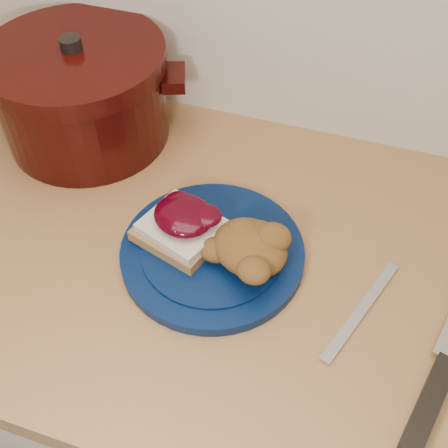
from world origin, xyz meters
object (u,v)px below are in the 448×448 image
(plate, at_px, (212,253))
(dutch_oven, at_px, (82,93))
(pepper_grinder, at_px, (82,82))
(chef_knife, at_px, (442,372))
(butter_knife, at_px, (362,310))

(plate, xyz_separation_m, dutch_oven, (-0.28, 0.18, 0.07))
(plate, relative_size, dutch_oven, 0.71)
(pepper_grinder, bearing_deg, dutch_oven, -58.80)
(chef_knife, relative_size, butter_knife, 1.88)
(butter_knife, relative_size, pepper_grinder, 1.40)
(butter_knife, height_order, dutch_oven, dutch_oven)
(butter_knife, distance_m, dutch_oven, 0.54)
(butter_knife, xyz_separation_m, pepper_grinder, (-0.52, 0.25, 0.06))
(chef_knife, xyz_separation_m, dutch_oven, (-0.59, 0.27, 0.07))
(chef_knife, xyz_separation_m, butter_knife, (-0.10, 0.06, -0.01))
(plate, relative_size, chef_knife, 0.73)
(chef_knife, distance_m, pepper_grinder, 0.70)
(chef_knife, distance_m, dutch_oven, 0.65)
(plate, bearing_deg, pepper_grinder, 143.24)
(chef_knife, bearing_deg, plate, 89.69)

